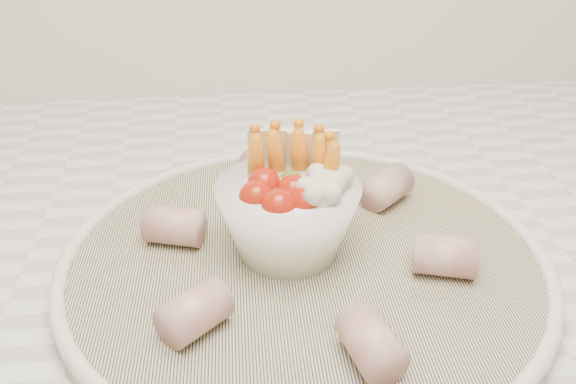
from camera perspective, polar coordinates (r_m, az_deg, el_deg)
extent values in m
cube|color=silver|center=(0.63, -15.62, -3.50)|extent=(2.04, 0.62, 0.04)
cylinder|color=navy|center=(0.52, 1.47, -6.44)|extent=(0.40, 0.40, 0.01)
torus|color=silver|center=(0.52, 1.48, -5.76)|extent=(0.39, 0.39, 0.01)
sphere|color=#A41A0A|center=(0.48, -2.85, -0.50)|extent=(0.03, 0.03, 0.03)
sphere|color=#A41A0A|center=(0.47, -0.82, -1.28)|extent=(0.03, 0.03, 0.03)
sphere|color=#A41A0A|center=(0.47, 1.59, -0.92)|extent=(0.03, 0.03, 0.03)
sphere|color=#A41A0A|center=(0.50, -2.15, 0.68)|extent=(0.03, 0.03, 0.03)
sphere|color=#A41A0A|center=(0.49, 0.51, 0.01)|extent=(0.03, 0.03, 0.03)
sphere|color=#4F6521|center=(0.51, 0.25, 0.87)|extent=(0.02, 0.02, 0.02)
cone|color=orange|center=(0.51, -1.05, 2.69)|extent=(0.03, 0.04, 0.06)
cone|color=orange|center=(0.52, 1.05, 2.82)|extent=(0.03, 0.04, 0.06)
cone|color=orange|center=(0.51, 2.81, 2.36)|extent=(0.02, 0.03, 0.06)
cone|color=orange|center=(0.51, -2.85, 2.36)|extent=(0.02, 0.03, 0.06)
cone|color=orange|center=(0.50, 3.78, 1.60)|extent=(0.02, 0.03, 0.06)
sphere|color=beige|center=(0.49, 3.69, 0.53)|extent=(0.03, 0.03, 0.03)
sphere|color=beige|center=(0.48, 2.88, -0.54)|extent=(0.03, 0.03, 0.03)
cube|color=beige|center=(0.52, 0.12, 3.49)|extent=(0.04, 0.03, 0.05)
cube|color=beige|center=(0.52, 2.17, 3.37)|extent=(0.04, 0.01, 0.05)
cube|color=beige|center=(0.52, -1.27, 3.50)|extent=(0.04, 0.02, 0.05)
cylinder|color=#A1494B|center=(0.50, 13.79, -5.54)|extent=(0.05, 0.04, 0.03)
cylinder|color=#A1494B|center=(0.59, 8.74, 0.44)|extent=(0.06, 0.05, 0.03)
cylinder|color=#A1494B|center=(0.61, -2.45, 1.78)|extent=(0.04, 0.05, 0.03)
cylinder|color=#A1494B|center=(0.53, -10.07, -2.98)|extent=(0.05, 0.04, 0.03)
cylinder|color=#A1494B|center=(0.44, -8.32, -10.54)|extent=(0.06, 0.05, 0.03)
cylinder|color=#A1494B|center=(0.42, 7.39, -13.13)|extent=(0.04, 0.05, 0.03)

